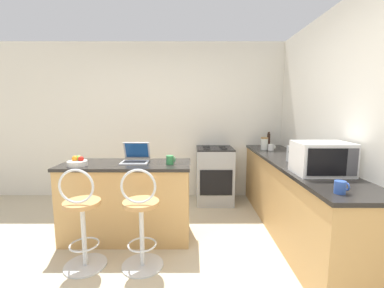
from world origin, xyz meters
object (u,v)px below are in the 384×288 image
(mug_white, at_px, (272,147))
(bar_stool_far, at_px, (142,222))
(toaster, at_px, (301,155))
(stove_range, at_px, (215,175))
(bar_stool_near, at_px, (83,222))
(storage_jar, at_px, (265,143))
(pepper_mill, at_px, (270,139))
(microwave, at_px, (323,158))
(mug_green, at_px, (171,160))
(fruit_bowl, at_px, (78,162))
(laptop, at_px, (137,157))
(mug_blue, at_px, (342,187))

(mug_white, bearing_deg, bar_stool_far, -137.92)
(toaster, relative_size, stove_range, 0.28)
(bar_stool_near, bearing_deg, toaster, 14.74)
(storage_jar, bearing_deg, pepper_mill, 64.22)
(microwave, distance_m, mug_white, 1.41)
(stove_range, xyz_separation_m, mug_green, (-0.61, -1.22, 0.50))
(bar_stool_near, bearing_deg, stove_range, 51.56)
(stove_range, bearing_deg, fruit_bowl, -141.05)
(fruit_bowl, height_order, storage_jar, storage_jar)
(fruit_bowl, bearing_deg, bar_stool_near, -64.45)
(laptop, xyz_separation_m, mug_white, (1.85, 0.83, -0.01))
(bar_stool_far, relative_size, storage_jar, 5.26)
(bar_stool_near, xyz_separation_m, toaster, (2.27, 0.60, 0.53))
(bar_stool_far, relative_size, pepper_mill, 4.06)
(microwave, height_order, mug_green, microwave)
(fruit_bowl, relative_size, pepper_mill, 0.86)
(stove_range, bearing_deg, toaster, -53.13)
(toaster, bearing_deg, bar_stool_near, -165.26)
(bar_stool_far, distance_m, mug_green, 0.76)
(mug_white, relative_size, pepper_mill, 0.42)
(mug_white, distance_m, mug_blue, 1.97)
(bar_stool_far, distance_m, mug_white, 2.29)
(bar_stool_far, height_order, fruit_bowl, fruit_bowl)
(laptop, bearing_deg, bar_stool_far, -74.80)
(toaster, distance_m, stove_range, 1.55)
(pepper_mill, distance_m, mug_green, 2.05)
(laptop, distance_m, toaster, 1.90)
(pepper_mill, bearing_deg, bar_stool_far, -132.27)
(laptop, relative_size, stove_range, 0.34)
(laptop, distance_m, stove_range, 1.58)
(toaster, relative_size, mug_green, 2.49)
(bar_stool_far, bearing_deg, microwave, 3.11)
(bar_stool_far, relative_size, stove_range, 1.09)
(toaster, bearing_deg, mug_blue, -97.92)
(bar_stool_far, height_order, microwave, microwave)
(mug_blue, bearing_deg, pepper_mill, 85.72)
(mug_green, bearing_deg, fruit_bowl, -175.34)
(storage_jar, xyz_separation_m, mug_blue, (-0.01, -2.05, -0.05))
(stove_range, xyz_separation_m, fruit_bowl, (-1.61, -1.30, 0.49))
(microwave, xyz_separation_m, toaster, (0.01, 0.50, -0.06))
(microwave, bearing_deg, storage_jar, 94.82)
(microwave, height_order, pepper_mill, microwave)
(fruit_bowl, relative_size, storage_jar, 1.12)
(microwave, relative_size, fruit_bowl, 2.34)
(bar_stool_far, xyz_separation_m, pepper_mill, (1.75, 1.92, 0.55))
(toaster, distance_m, pepper_mill, 1.32)
(bar_stool_far, bearing_deg, toaster, 19.19)
(mug_green, bearing_deg, pepper_mill, 42.46)
(bar_stool_near, height_order, microwave, microwave)
(mug_blue, bearing_deg, toaster, 82.08)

